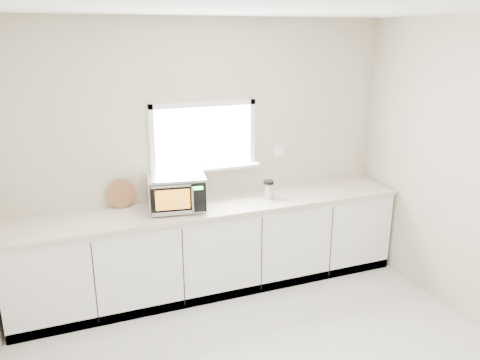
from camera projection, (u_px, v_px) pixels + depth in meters
name	position (u px, v px, depth m)	size (l,w,h in m)	color
back_wall	(204.00, 154.00, 4.77)	(4.00, 0.17, 2.70)	#B5AD90
cabinets	(214.00, 248.00, 4.78)	(3.92, 0.60, 0.88)	white
countertop	(214.00, 206.00, 4.64)	(3.92, 0.64, 0.04)	beige
microwave	(177.00, 192.00, 4.45)	(0.58, 0.50, 0.34)	black
knife_block	(161.00, 200.00, 4.39)	(0.11, 0.21, 0.29)	#4B301B
cutting_board	(121.00, 194.00, 4.52)	(0.28, 0.28, 0.02)	olive
coffee_grinder	(269.00, 189.00, 4.79)	(0.14, 0.14, 0.19)	#BABDC2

